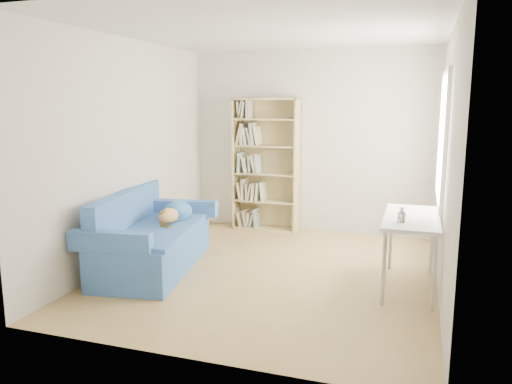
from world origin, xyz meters
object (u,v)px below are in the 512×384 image
at_px(pen_cup, 402,216).
at_px(bookshelf, 266,170).
at_px(desk, 411,224).
at_px(sofa, 151,240).

bearing_deg(pen_cup, bookshelf, 133.48).
relative_size(desk, pen_cup, 7.73).
bearing_deg(sofa, bookshelf, 61.82).
height_order(bookshelf, pen_cup, bookshelf).
bearing_deg(bookshelf, sofa, -109.01).
height_order(sofa, bookshelf, bookshelf).
distance_m(bookshelf, desk, 2.78).
distance_m(sofa, pen_cup, 2.76).
height_order(sofa, pen_cup, pen_cup).
bearing_deg(pen_cup, desk, 72.24).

